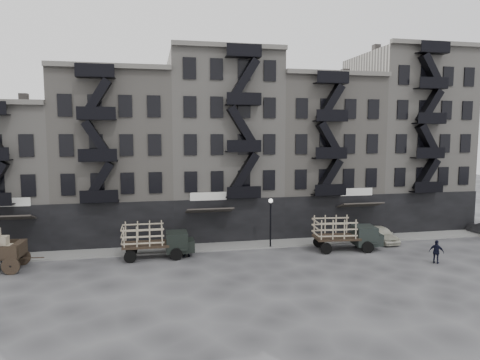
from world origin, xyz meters
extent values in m
plane|color=#38383A|center=(0.00, 0.00, 0.00)|extent=(140.00, 140.00, 0.00)
cube|color=slate|center=(0.00, 3.75, 0.07)|extent=(55.00, 2.50, 0.15)
cube|color=gray|center=(-20.00, 10.00, 6.00)|extent=(10.00, 10.00, 12.00)
cube|color=#4C4744|center=(-17.50, 10.00, 12.60)|extent=(0.70, 0.70, 1.20)
cube|color=gray|center=(-10.00, 10.00, 7.50)|extent=(10.00, 10.00, 15.00)
cube|color=black|center=(-10.00, 5.05, 2.00)|extent=(10.00, 0.35, 4.00)
cube|color=#595651|center=(-10.00, 4.85, 15.20)|extent=(10.00, 0.50, 0.40)
cube|color=#4C4744|center=(-13.00, 10.00, 15.60)|extent=(0.70, 0.70, 1.20)
cube|color=#4C4744|center=(-7.50, 10.00, 15.60)|extent=(0.70, 0.70, 1.20)
cube|color=gray|center=(0.00, 10.00, 8.50)|extent=(10.00, 10.00, 17.00)
cube|color=black|center=(0.00, 5.05, 2.00)|extent=(10.00, 0.35, 4.00)
cube|color=#595651|center=(0.00, 4.85, 17.20)|extent=(10.00, 0.50, 0.40)
cube|color=#4C4744|center=(-3.00, 10.00, 17.60)|extent=(0.70, 0.70, 1.20)
cube|color=#4C4744|center=(2.50, 10.00, 17.60)|extent=(0.70, 0.70, 1.20)
cube|color=gray|center=(10.00, 10.00, 7.50)|extent=(10.00, 10.00, 15.00)
cube|color=black|center=(10.00, 5.05, 2.00)|extent=(10.00, 0.35, 4.00)
cube|color=#595651|center=(10.00, 4.85, 15.20)|extent=(10.00, 0.50, 0.40)
cube|color=#4C4744|center=(7.00, 10.00, 15.60)|extent=(0.70, 0.70, 1.20)
cube|color=#4C4744|center=(12.50, 10.00, 15.60)|extent=(0.70, 0.70, 1.20)
cube|color=gray|center=(20.00, 10.00, 9.00)|extent=(10.00, 10.00, 18.00)
cube|color=black|center=(20.00, 5.05, 2.00)|extent=(10.00, 0.35, 4.00)
cube|color=#595651|center=(20.00, 4.85, 18.20)|extent=(10.00, 0.50, 0.40)
cube|color=#4C4744|center=(17.00, 10.00, 18.60)|extent=(0.70, 0.70, 1.20)
cube|color=#4C4744|center=(22.50, 10.00, 18.60)|extent=(0.70, 0.70, 1.20)
cylinder|color=black|center=(3.00, 2.60, 2.00)|extent=(0.14, 0.14, 4.00)
sphere|color=silver|center=(3.00, 2.60, 4.10)|extent=(0.36, 0.36, 0.36)
cylinder|color=black|center=(-16.51, -0.43, 0.61)|extent=(1.23, 0.19, 1.23)
cylinder|color=black|center=(-16.37, 1.79, 0.61)|extent=(1.23, 0.19, 1.23)
cube|color=black|center=(-16.22, 0.67, 1.56)|extent=(0.66, 1.81, 0.89)
cube|color=black|center=(-7.37, 1.74, 1.10)|extent=(3.57, 2.11, 0.19)
cube|color=black|center=(-4.97, 1.73, 1.20)|extent=(1.68, 1.89, 1.57)
cube|color=black|center=(-4.03, 1.73, 0.89)|extent=(0.84, 1.57, 0.94)
cylinder|color=black|center=(-5.08, 0.69, 0.47)|extent=(0.94, 0.23, 0.94)
cylinder|color=black|center=(-5.07, 2.78, 0.47)|extent=(0.94, 0.23, 0.94)
cylinder|color=black|center=(-8.53, 0.70, 0.47)|extent=(0.94, 0.23, 0.94)
cylinder|color=black|center=(-8.52, 2.80, 0.47)|extent=(0.94, 0.23, 0.94)
cube|color=black|center=(8.19, 0.81, 1.11)|extent=(3.81, 2.49, 0.19)
cube|color=black|center=(10.62, 0.55, 1.22)|extent=(1.89, 2.08, 1.59)
cube|color=black|center=(11.57, 0.45, 0.90)|extent=(1.01, 1.67, 0.95)
cylinder|color=black|center=(10.40, -0.49, 0.48)|extent=(0.97, 0.33, 0.95)
cylinder|color=black|center=(10.62, 1.62, 0.48)|extent=(0.97, 0.33, 0.95)
cylinder|color=black|center=(6.92, -0.13, 0.48)|extent=(0.97, 0.33, 0.95)
cylinder|color=black|center=(7.14, 1.99, 0.48)|extent=(0.97, 0.33, 0.95)
imported|color=beige|center=(13.38, 2.60, 0.71)|extent=(1.79, 4.22, 1.42)
imported|color=black|center=(-17.91, 1.89, 0.93)|extent=(0.73, 0.81, 1.87)
imported|color=black|center=(-4.34, 1.50, 0.85)|extent=(0.87, 0.70, 1.70)
imported|color=black|center=(14.05, -4.13, 0.89)|extent=(1.05, 1.04, 1.78)
camera|label=1|loc=(-6.82, -31.79, 9.73)|focal=32.00mm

